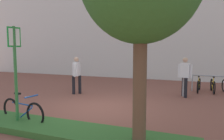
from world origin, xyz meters
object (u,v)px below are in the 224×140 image
Objects in this scene: bollard_steel at (184,86)px; person_casual_tan at (77,73)px; bike_at_sign at (23,111)px; parking_sign_post at (15,62)px; person_shirt_blue at (185,74)px.

bollard_steel is 4.88m from person_casual_tan.
bollard_steel is at bearing 14.74° from person_casual_tan.
bollard_steel reaches higher than bike_at_sign.
bollard_steel is (4.03, 5.47, -1.28)m from parking_sign_post.
person_casual_tan reaches higher than bollard_steel.
parking_sign_post is 1.55× the size of person_shirt_blue.
person_casual_tan is (-4.69, -1.14, 0.00)m from person_shirt_blue.
person_shirt_blue is at bearing 13.62° from person_casual_tan.
person_shirt_blue is at bearing -87.99° from bollard_steel.
person_shirt_blue reaches higher than bike_at_sign.
bike_at_sign is at bearing -128.11° from person_shirt_blue.
person_casual_tan reaches higher than bike_at_sign.
bollard_steel is at bearing 92.01° from person_shirt_blue.
parking_sign_post reaches higher than bollard_steel.
bike_at_sign is (-0.02, 0.21, -1.38)m from parking_sign_post.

